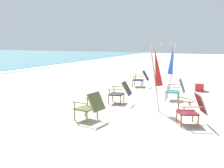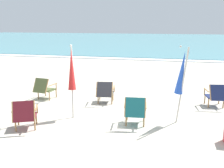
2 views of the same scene
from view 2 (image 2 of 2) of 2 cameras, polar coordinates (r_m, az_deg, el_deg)
The scene contains 10 objects.
ground_plane at distance 7.88m, azimuth 0.68°, elevation -6.72°, with size 80.00×80.00×0.00m, color #B7AF9E.
sea at distance 39.61m, azimuth 10.87°, elevation 9.32°, with size 80.00×40.00×0.10m, color teal.
surf_band at distance 19.44m, azimuth 8.29°, elevation 5.34°, with size 80.00×1.10×0.06m, color white.
beach_chair_mid_center at distance 8.81m, azimuth -1.51°, elevation -1.66°, with size 0.67×0.84×0.78m.
beach_chair_far_center at distance 6.98m, azimuth 5.08°, elevation -5.70°, with size 0.65×0.74×0.82m.
beach_chair_front_right at distance 9.58m, azimuth -14.54°, elevation -0.82°, with size 0.67×0.81×0.79m.
beach_chair_back_right at distance 9.06m, azimuth 21.74°, elevation -2.20°, with size 0.69×0.84×0.78m.
beach_chair_front_left at distance 7.03m, azimuth -18.45°, elevation -6.23°, with size 0.81×0.87×0.81m.
umbrella_furled_blue at distance 7.13m, azimuth 14.94°, elevation 2.24°, with size 0.41×0.37×2.12m.
umbrella_furled_red at distance 7.48m, azimuth -8.77°, elevation 3.00°, with size 0.33×0.45×2.11m.
Camera 2 is at (1.58, -7.23, 2.71)m, focal length 42.00 mm.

